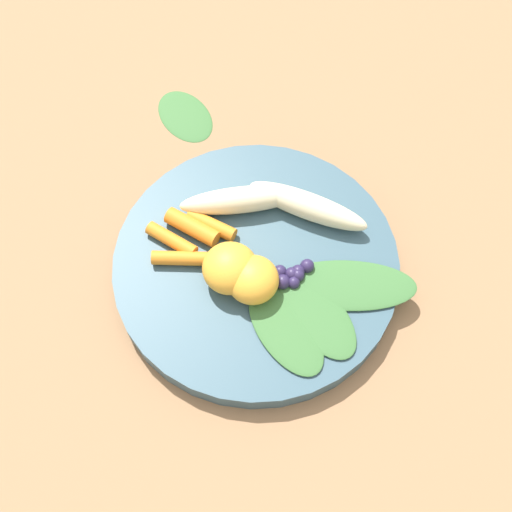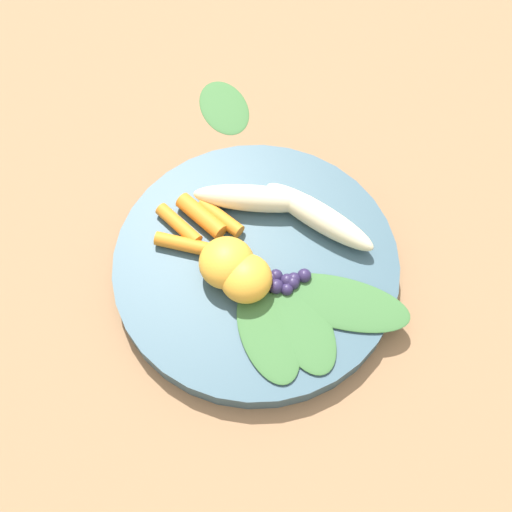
% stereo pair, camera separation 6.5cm
% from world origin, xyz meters
% --- Properties ---
extents(ground_plane, '(2.40, 2.40, 0.00)m').
position_xyz_m(ground_plane, '(0.00, 0.00, 0.00)').
color(ground_plane, '#99704C').
extents(bowl, '(0.29, 0.29, 0.02)m').
position_xyz_m(bowl, '(0.00, 0.00, 0.01)').
color(bowl, '#385666').
rests_on(bowl, ground_plane).
extents(banana_peeled_left, '(0.06, 0.13, 0.03)m').
position_xyz_m(banana_peeled_left, '(0.06, -0.01, 0.04)').
color(banana_peeled_left, beige).
rests_on(banana_peeled_left, bowl).
extents(banana_peeled_right, '(0.11, 0.11, 0.03)m').
position_xyz_m(banana_peeled_right, '(0.03, -0.07, 0.04)').
color(banana_peeled_right, beige).
rests_on(banana_peeled_right, bowl).
extents(orange_segment_near, '(0.05, 0.05, 0.04)m').
position_xyz_m(orange_segment_near, '(-0.03, 0.01, 0.04)').
color(orange_segment_near, '#F4A833').
rests_on(orange_segment_near, bowl).
extents(orange_segment_far, '(0.05, 0.05, 0.04)m').
position_xyz_m(orange_segment_far, '(-0.01, 0.03, 0.04)').
color(orange_segment_far, '#F4A833').
rests_on(orange_segment_far, bowl).
extents(carrot_front, '(0.05, 0.05, 0.01)m').
position_xyz_m(carrot_front, '(0.05, 0.03, 0.03)').
color(carrot_front, orange).
rests_on(carrot_front, bowl).
extents(carrot_mid_left, '(0.06, 0.05, 0.02)m').
position_xyz_m(carrot_mid_left, '(0.05, 0.05, 0.03)').
color(carrot_mid_left, orange).
rests_on(carrot_mid_left, bowl).
extents(carrot_mid_right, '(0.05, 0.05, 0.01)m').
position_xyz_m(carrot_mid_right, '(0.05, 0.07, 0.03)').
color(carrot_mid_right, orange).
rests_on(carrot_mid_right, bowl).
extents(carrot_rear, '(0.03, 0.06, 0.01)m').
position_xyz_m(carrot_rear, '(0.03, 0.07, 0.03)').
color(carrot_rear, orange).
rests_on(carrot_rear, bowl).
extents(blueberry_pile, '(0.03, 0.04, 0.01)m').
position_xyz_m(blueberry_pile, '(-0.03, -0.03, 0.03)').
color(blueberry_pile, '#2D234C').
rests_on(blueberry_pile, bowl).
extents(kale_leaf_left, '(0.11, 0.07, 0.00)m').
position_xyz_m(kale_leaf_left, '(-0.08, 0.00, 0.03)').
color(kale_leaf_left, '#3D7038').
rests_on(kale_leaf_left, bowl).
extents(kale_leaf_right, '(0.11, 0.08, 0.00)m').
position_xyz_m(kale_leaf_right, '(-0.08, -0.03, 0.03)').
color(kale_leaf_right, '#3D7038').
rests_on(kale_leaf_right, bowl).
extents(kale_leaf_rear, '(0.10, 0.15, 0.00)m').
position_xyz_m(kale_leaf_rear, '(-0.06, -0.07, 0.03)').
color(kale_leaf_rear, '#3D7038').
rests_on(kale_leaf_rear, bowl).
extents(kale_leaf_stray, '(0.10, 0.07, 0.01)m').
position_xyz_m(kale_leaf_stray, '(0.22, 0.01, 0.00)').
color(kale_leaf_stray, '#3D7038').
rests_on(kale_leaf_stray, ground_plane).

